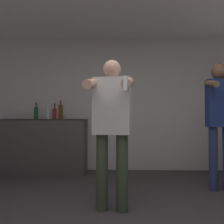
{
  "coord_description": "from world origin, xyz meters",
  "views": [
    {
      "loc": [
        -0.05,
        -1.79,
        1.0
      ],
      "look_at": [
        -0.12,
        0.92,
        1.06
      ],
      "focal_mm": 40.0,
      "sensor_mm": 36.0,
      "label": 1
    }
  ],
  "objects_px": {
    "bottle_tall_gin": "(48,114)",
    "bottle_short_whiskey": "(61,111)",
    "person_man_side": "(220,114)",
    "bottle_amber_bourbon": "(36,112)",
    "bottle_brown_liquor": "(55,113)",
    "person_woman_foreground": "(112,121)"
  },
  "relations": [
    {
      "from": "person_man_side",
      "to": "bottle_tall_gin",
      "type": "bearing_deg",
      "value": 159.48
    },
    {
      "from": "bottle_tall_gin",
      "to": "person_woman_foreground",
      "type": "bearing_deg",
      "value": -56.04
    },
    {
      "from": "bottle_tall_gin",
      "to": "person_man_side",
      "type": "xyz_separation_m",
      "value": [
        2.67,
        -1.0,
        -0.02
      ]
    },
    {
      "from": "bottle_amber_bourbon",
      "to": "person_woman_foreground",
      "type": "distance_m",
      "value": 2.27
    },
    {
      "from": "bottle_brown_liquor",
      "to": "bottle_short_whiskey",
      "type": "height_order",
      "value": "bottle_short_whiskey"
    },
    {
      "from": "bottle_amber_bourbon",
      "to": "bottle_brown_liquor",
      "type": "bearing_deg",
      "value": 0.0
    },
    {
      "from": "bottle_brown_liquor",
      "to": "bottle_short_whiskey",
      "type": "xyz_separation_m",
      "value": [
        0.11,
        -0.0,
        0.03
      ]
    },
    {
      "from": "bottle_brown_liquor",
      "to": "person_woman_foreground",
      "type": "distance_m",
      "value": 2.08
    },
    {
      "from": "bottle_tall_gin",
      "to": "person_man_side",
      "type": "bearing_deg",
      "value": -20.52
    },
    {
      "from": "bottle_tall_gin",
      "to": "bottle_short_whiskey",
      "type": "height_order",
      "value": "bottle_short_whiskey"
    },
    {
      "from": "bottle_amber_bourbon",
      "to": "bottle_short_whiskey",
      "type": "bearing_deg",
      "value": 0.0
    },
    {
      "from": "bottle_amber_bourbon",
      "to": "person_man_side",
      "type": "xyz_separation_m",
      "value": [
        2.89,
        -1.0,
        -0.04
      ]
    },
    {
      "from": "bottle_brown_liquor",
      "to": "bottle_short_whiskey",
      "type": "relative_size",
      "value": 0.83
    },
    {
      "from": "bottle_short_whiskey",
      "to": "bottle_amber_bourbon",
      "type": "bearing_deg",
      "value": 180.0
    },
    {
      "from": "bottle_amber_bourbon",
      "to": "bottle_short_whiskey",
      "type": "distance_m",
      "value": 0.45
    },
    {
      "from": "person_woman_foreground",
      "to": "bottle_tall_gin",
      "type": "bearing_deg",
      "value": 123.96
    },
    {
      "from": "bottle_amber_bourbon",
      "to": "person_man_side",
      "type": "distance_m",
      "value": 3.06
    },
    {
      "from": "bottle_amber_bourbon",
      "to": "bottle_brown_liquor",
      "type": "relative_size",
      "value": 1.12
    },
    {
      "from": "bottle_amber_bourbon",
      "to": "bottle_short_whiskey",
      "type": "height_order",
      "value": "bottle_short_whiskey"
    },
    {
      "from": "bottle_short_whiskey",
      "to": "person_man_side",
      "type": "bearing_deg",
      "value": -22.24
    },
    {
      "from": "bottle_short_whiskey",
      "to": "person_man_side",
      "type": "distance_m",
      "value": 2.64
    },
    {
      "from": "bottle_tall_gin",
      "to": "bottle_amber_bourbon",
      "type": "bearing_deg",
      "value": -180.0
    }
  ]
}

